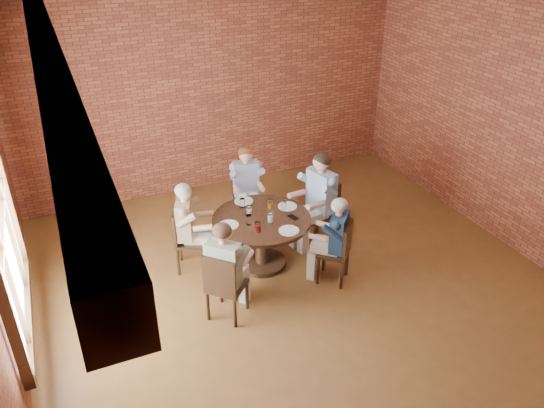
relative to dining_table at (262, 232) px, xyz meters
name	(u,v)px	position (x,y,z in m)	size (l,w,h in m)	color
floor	(306,297)	(0.23, -0.88, -0.53)	(7.00, 7.00, 0.00)	brown
ceiling	(317,18)	(0.23, -0.88, 2.87)	(7.00, 7.00, 0.00)	silver
wall_back	(213,91)	(0.23, 2.62, 1.17)	(7.00, 7.00, 0.00)	brown
wall_right	(529,134)	(3.48, -0.88, 1.17)	(7.00, 7.00, 0.00)	brown
ceiling_beam	(47,57)	(-2.22, -0.88, 2.74)	(0.22, 6.90, 0.26)	#321E10
dining_table	(262,232)	(0.00, 0.00, 0.00)	(1.31, 1.31, 0.75)	#321E10
chair_a	(322,208)	(1.04, 0.25, -0.01)	(0.55, 0.55, 0.97)	#321E10
diner_a	(317,200)	(0.95, 0.23, 0.17)	(0.56, 0.69, 1.39)	#467AB8
chair_b	(246,194)	(0.22, 1.15, -0.03)	(0.47, 0.47, 0.91)	#321E10
diner_b	(247,188)	(0.20, 1.08, 0.11)	(0.49, 0.61, 1.28)	#858EAA
chair_c	(185,237)	(-0.97, 0.35, -0.03)	(0.51, 0.51, 0.90)	#321E10
diner_c	(190,227)	(-0.90, 0.33, 0.11)	(0.49, 0.61, 1.27)	brown
chair_d	(224,285)	(-0.83, -0.84, -0.03)	(0.58, 0.58, 0.92)	#321E10
diner_d	(226,270)	(-0.77, -0.78, 0.12)	(0.51, 0.63, 1.30)	gray
chair_e	(339,250)	(0.77, -0.73, -0.05)	(0.53, 0.53, 0.87)	#321E10
diner_e	(334,240)	(0.72, -0.68, 0.08)	(0.46, 0.57, 1.22)	#162940
plate_a	(287,206)	(0.44, 0.13, 0.23)	(0.26, 0.26, 0.01)	white
plate_b	(244,201)	(-0.06, 0.51, 0.23)	(0.26, 0.26, 0.01)	white
plate_c	(229,225)	(-0.46, -0.01, 0.23)	(0.26, 0.26, 0.01)	white
plate_d	(289,231)	(0.19, -0.44, 0.23)	(0.26, 0.26, 0.01)	white
glass_a	(284,206)	(0.35, 0.07, 0.29)	(0.07, 0.07, 0.14)	white
glass_b	(270,204)	(0.19, 0.17, 0.29)	(0.07, 0.07, 0.14)	white
glass_c	(242,203)	(-0.14, 0.35, 0.29)	(0.07, 0.07, 0.14)	white
glass_d	(249,210)	(-0.13, 0.13, 0.29)	(0.07, 0.07, 0.14)	white
glass_e	(249,220)	(-0.22, -0.09, 0.29)	(0.07, 0.07, 0.14)	white
glass_f	(258,227)	(-0.18, -0.30, 0.29)	(0.07, 0.07, 0.14)	white
glass_g	(270,217)	(0.06, -0.14, 0.29)	(0.07, 0.07, 0.14)	white
smartphone	(293,217)	(0.38, -0.16, 0.23)	(0.08, 0.15, 0.01)	black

